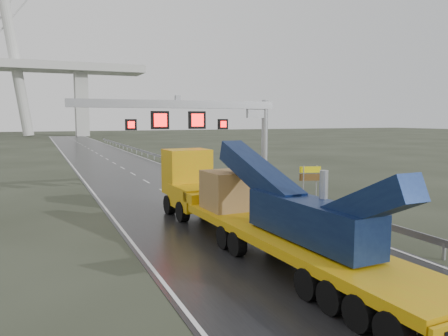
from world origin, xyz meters
name	(u,v)px	position (x,y,z in m)	size (l,w,h in m)	color
ground	(339,292)	(0.00, 0.00, 0.00)	(400.00, 400.00, 0.00)	#272B1E
road	(123,168)	(0.00, 40.00, 0.01)	(11.00, 200.00, 0.02)	black
guardrail	(201,169)	(6.10, 30.00, 0.70)	(0.20, 140.00, 1.40)	gray
sign_gantry	(206,121)	(2.10, 17.99, 5.61)	(14.90, 1.20, 7.42)	beige
heavy_haul_truck	(241,202)	(-0.31, 6.99, 1.84)	(3.82, 20.29, 4.74)	#C4810A
exit_sign_pair	(310,177)	(8.14, 13.68, 1.80)	(1.45, 0.49, 2.57)	#96999F
striped_barrier	(269,190)	(6.33, 16.20, 0.59)	(0.70, 0.38, 1.18)	red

